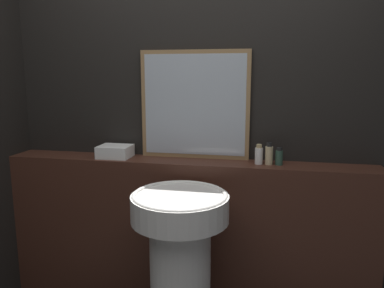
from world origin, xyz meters
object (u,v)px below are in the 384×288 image
object	(u,v)px
towel_stack	(115,151)
lotion_bottle	(279,157)
pedestal_sink	(180,261)
shampoo_bottle	(259,155)
mirror	(195,105)
conditioner_bottle	(269,154)

from	to	relation	value
towel_stack	lotion_bottle	world-z (taller)	lotion_bottle
pedestal_sink	shampoo_bottle	distance (m)	0.75
pedestal_sink	shampoo_bottle	size ratio (longest dim) A/B	7.68
shampoo_bottle	pedestal_sink	bearing A→B (deg)	-131.89
mirror	conditioner_bottle	distance (m)	0.55
mirror	lotion_bottle	distance (m)	0.60
shampoo_bottle	mirror	bearing A→B (deg)	166.90
shampoo_bottle	lotion_bottle	distance (m)	0.12
mirror	shampoo_bottle	xyz separation A→B (m)	(0.40, -0.09, -0.28)
towel_stack	conditioner_bottle	world-z (taller)	conditioner_bottle
mirror	shampoo_bottle	distance (m)	0.50
mirror	shampoo_bottle	world-z (taller)	mirror
pedestal_sink	towel_stack	world-z (taller)	towel_stack
pedestal_sink	towel_stack	distance (m)	0.83
mirror	shampoo_bottle	size ratio (longest dim) A/B	5.77
pedestal_sink	mirror	size ratio (longest dim) A/B	1.33
pedestal_sink	mirror	bearing A→B (deg)	92.80
mirror	towel_stack	xyz separation A→B (m)	(-0.50, -0.09, -0.30)
lotion_bottle	pedestal_sink	bearing A→B (deg)	-139.58
towel_stack	conditioner_bottle	distance (m)	0.96
lotion_bottle	mirror	bearing A→B (deg)	169.77
pedestal_sink	conditioner_bottle	world-z (taller)	conditioner_bottle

